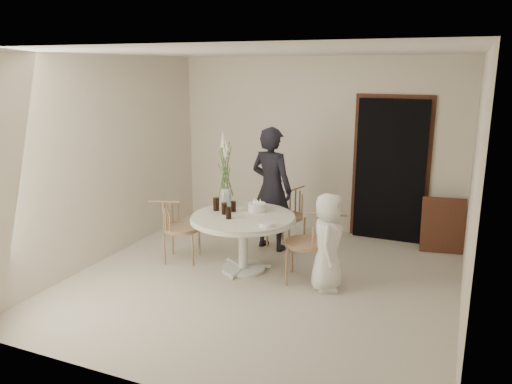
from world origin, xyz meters
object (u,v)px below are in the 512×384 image
at_px(chair_far, 291,209).
at_px(boy, 328,242).
at_px(flower_vase, 226,174).
at_px(birthday_cake, 257,207).
at_px(chair_left, 173,222).
at_px(chair_right, 317,237).
at_px(table, 243,224).
at_px(girl, 271,189).

xyz_separation_m(chair_far, boy, (0.88, -1.25, 0.04)).
bearing_deg(flower_vase, birthday_cake, -3.32).
height_order(chair_left, birthday_cake, birthday_cake).
distance_m(chair_right, flower_vase, 1.48).
xyz_separation_m(chair_left, boy, (2.14, -0.08, 0.04)).
relative_size(birthday_cake, flower_vase, 0.23).
bearing_deg(table, girl, 88.05).
bearing_deg(table, chair_right, 1.86).
height_order(chair_right, boy, boy).
distance_m(table, chair_right, 0.95).
bearing_deg(table, chair_left, -177.54).
height_order(girl, flower_vase, girl).
bearing_deg(flower_vase, chair_far, 54.67).
distance_m(table, girl, 0.93).
distance_m(girl, birthday_cake, 0.66).
bearing_deg(boy, flower_vase, 65.48).
height_order(chair_left, flower_vase, flower_vase).
height_order(girl, boy, girl).
bearing_deg(girl, chair_far, -118.83).
height_order(chair_right, girl, girl).
xyz_separation_m(chair_far, birthday_cake, (-0.16, -0.89, 0.24)).
bearing_deg(boy, girl, 37.19).
xyz_separation_m(boy, birthday_cake, (-1.04, 0.36, 0.21)).
bearing_deg(chair_far, birthday_cake, -84.17).
relative_size(chair_far, birthday_cake, 3.66).
bearing_deg(birthday_cake, girl, 94.65).
bearing_deg(chair_left, flower_vase, -80.16).
xyz_separation_m(chair_right, birthday_cake, (-0.87, 0.21, 0.22)).
height_order(table, chair_right, chair_right).
bearing_deg(flower_vase, chair_right, -10.17).
relative_size(chair_right, girl, 0.50).
relative_size(chair_left, girl, 0.47).
height_order(girl, birthday_cake, girl).
bearing_deg(girl, table, 101.11).
distance_m(chair_right, girl, 1.30).
height_order(chair_right, chair_left, chair_right).
relative_size(girl, boy, 1.51).
bearing_deg(girl, boy, 150.22).
bearing_deg(chair_far, chair_left, -120.83).
bearing_deg(flower_vase, boy, -14.56).
bearing_deg(birthday_cake, table, -109.12).
bearing_deg(birthday_cake, boy, -19.16).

